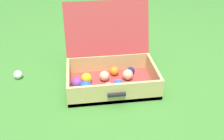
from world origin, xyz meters
The scene contains 3 objects.
ground_plane centered at (0.00, 0.00, 0.00)m, with size 16.00×16.00×0.00m, color #3D7A2D.
open_suitcase centered at (-0.02, 0.08, 0.11)m, with size 0.59×0.52×0.50m.
stray_ball_on_grass centered at (-0.66, 0.21, 0.03)m, with size 0.06×0.06×0.06m, color white.
Camera 1 is at (-0.21, -1.39, 1.00)m, focal length 41.25 mm.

